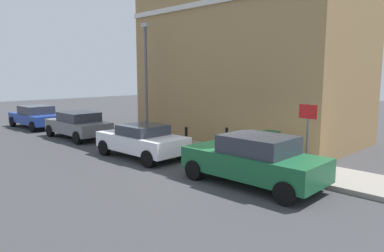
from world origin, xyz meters
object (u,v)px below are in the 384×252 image
car_grey (78,124)px  bollard_far_kerb (186,138)px  bollard_near_cabinet (226,139)px  lamppost (146,75)px  car_white (142,140)px  street_sign (308,129)px  car_green (254,159)px  car_blue (36,116)px  utility_cabinet (271,147)px

car_grey → bollard_far_kerb: car_grey is taller
bollard_near_cabinet → bollard_far_kerb: (-1.06, 1.30, 0.00)m
bollard_near_cabinet → lamppost: lamppost is taller
bollard_far_kerb → bollard_near_cabinet: bearing=-50.9°
car_white → car_grey: size_ratio=0.96×
bollard_near_cabinet → street_sign: bearing=-102.6°
car_grey → car_green: bearing=179.4°
car_blue → bollard_far_kerb: (1.45, -12.14, -0.02)m
car_white → bollard_far_kerb: car_white is taller
utility_cabinet → bollard_near_cabinet: bearing=87.4°
car_green → lamppost: 9.06m
car_blue → utility_cabinet: (2.40, -15.63, -0.04)m
car_grey → bollard_near_cabinet: car_grey is taller
car_blue → car_green: bearing=178.9°
car_grey → street_sign: bearing=-173.2°
bollard_far_kerb → lamppost: bearing=75.7°
lamppost → utility_cabinet: bearing=-90.4°
bollard_near_cabinet → street_sign: 4.20m
car_blue → bollard_far_kerb: bearing=-174.5°
car_grey → bollard_far_kerb: 6.93m
car_white → bollard_far_kerb: bearing=-121.1°
utility_cabinet → street_sign: size_ratio=0.50×
car_blue → utility_cabinet: 15.81m
utility_cabinet → lamppost: size_ratio=0.20×
car_green → car_grey: (0.05, 11.19, -0.06)m
car_white → street_sign: (1.79, -6.21, 0.95)m
bollard_far_kerb → street_sign: size_ratio=0.45×
bollard_near_cabinet → lamppost: 5.87m
car_green → car_white: bearing=1.4°
car_blue → bollard_near_cabinet: car_blue is taller
car_green → bollard_near_cabinet: (2.46, 3.10, -0.09)m
car_blue → utility_cabinet: size_ratio=3.78×
car_white → bollard_far_kerb: 1.86m
car_white → utility_cabinet: car_white is taller
bollard_near_cabinet → utility_cabinet: bearing=-92.6°
car_blue → lamppost: bearing=-164.5°
car_grey → utility_cabinet: (2.31, -10.28, -0.05)m
utility_cabinet → lamppost: 7.90m
bollard_far_kerb → car_green: bearing=-107.6°
car_white → lamppost: bearing=-42.4°
car_green → car_grey: bearing=-1.2°
bollard_near_cabinet → street_sign: size_ratio=0.45×
car_grey → bollard_far_kerb: (1.35, -6.80, -0.03)m
car_grey → utility_cabinet: 10.54m
lamppost → car_green: bearing=-106.1°
lamppost → bollard_far_kerb: bearing=-104.3°
car_green → utility_cabinet: 2.53m
car_blue → street_sign: bearing=-176.0°
car_grey → car_blue: (-0.10, 5.34, -0.01)m
car_blue → lamppost: lamppost is taller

